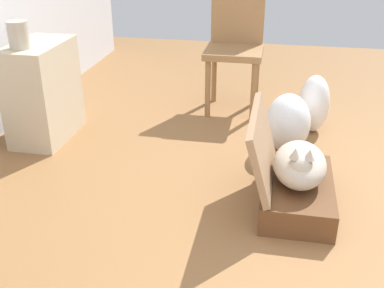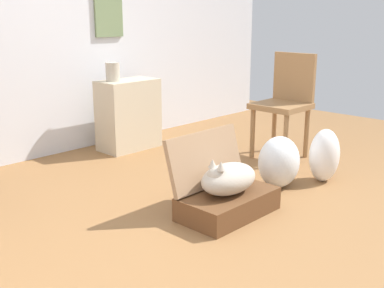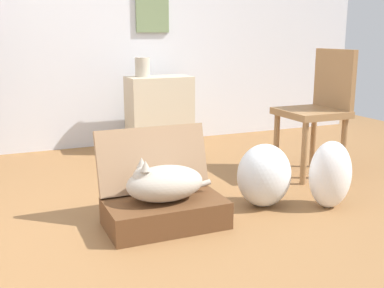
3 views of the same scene
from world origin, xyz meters
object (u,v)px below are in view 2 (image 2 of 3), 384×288
at_px(plastic_bag_clear, 324,155).
at_px(vase_tall, 113,72).
at_px(chair, 285,100).
at_px(plastic_bag_white, 279,162).
at_px(cat, 228,178).
at_px(suitcase_base, 228,204).
at_px(side_table, 129,115).

height_order(plastic_bag_clear, vase_tall, vase_tall).
bearing_deg(vase_tall, chair, -52.49).
bearing_deg(plastic_bag_clear, plastic_bag_white, 153.37).
xyz_separation_m(cat, chair, (1.43, 0.51, 0.27)).
bearing_deg(suitcase_base, side_table, 71.60).
bearing_deg(plastic_bag_white, vase_tall, 97.97).
distance_m(suitcase_base, plastic_bag_white, 0.70).
distance_m(cat, plastic_bag_white, 0.70).
relative_size(plastic_bag_clear, side_table, 0.62).
bearing_deg(suitcase_base, vase_tall, 76.19).
xyz_separation_m(suitcase_base, plastic_bag_white, (0.68, 0.07, 0.12)).
distance_m(plastic_bag_clear, chair, 0.80).
distance_m(plastic_bag_white, side_table, 1.70).
height_order(cat, side_table, side_table).
relative_size(suitcase_base, plastic_bag_clear, 1.56).
bearing_deg(plastic_bag_clear, side_table, 103.77).
height_order(plastic_bag_clear, chair, chair).
bearing_deg(side_table, plastic_bag_clear, -76.23).
relative_size(plastic_bag_white, vase_tall, 2.30).
height_order(side_table, vase_tall, vase_tall).
distance_m(cat, vase_tall, 1.92).
bearing_deg(cat, vase_tall, 75.91).
bearing_deg(plastic_bag_clear, cat, 173.69).
bearing_deg(plastic_bag_clear, chair, 59.04).
bearing_deg(plastic_bag_white, chair, 31.07).
height_order(cat, plastic_bag_white, cat).
xyz_separation_m(vase_tall, chair, (0.98, -1.28, -0.24)).
bearing_deg(side_table, suitcase_base, -108.40).
relative_size(plastic_bag_white, side_table, 0.59).
xyz_separation_m(suitcase_base, vase_tall, (0.44, 1.79, 0.69)).
distance_m(vase_tall, chair, 1.63).
bearing_deg(chair, vase_tall, -142.95).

